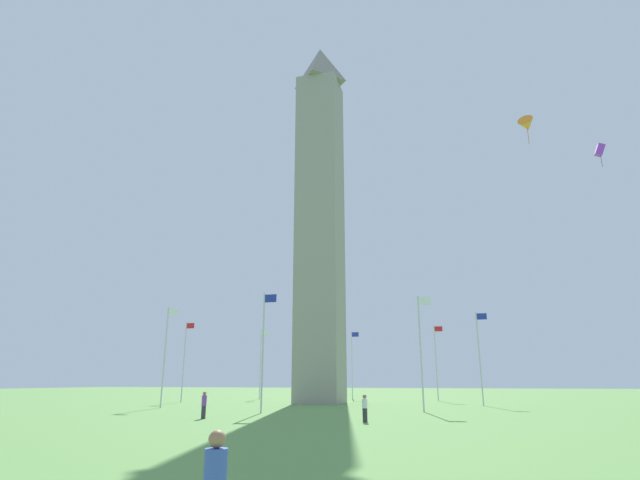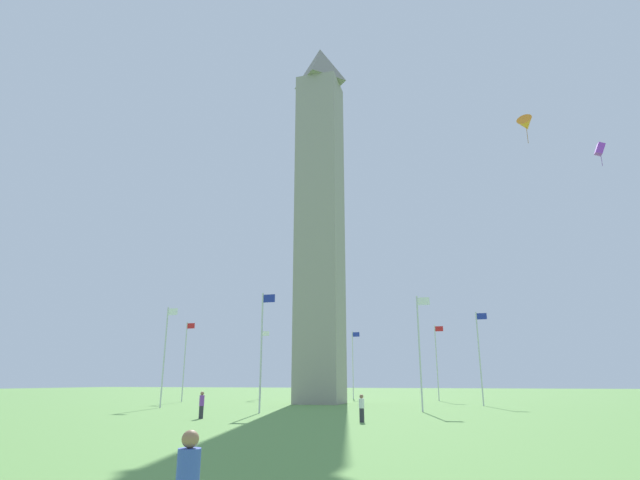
# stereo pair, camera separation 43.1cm
# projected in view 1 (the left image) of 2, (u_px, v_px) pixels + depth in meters

# --- Properties ---
(ground_plane) EXTENTS (260.00, 260.00, 0.00)m
(ground_plane) POSITION_uv_depth(u_px,v_px,m) (320.00, 404.00, 53.75)
(ground_plane) COLOR #609347
(obelisk_monument) EXTENTS (4.92, 4.92, 44.71)m
(obelisk_monument) POSITION_uv_depth(u_px,v_px,m) (320.00, 209.00, 59.85)
(obelisk_monument) COLOR gray
(obelisk_monument) RESTS_ON ground
(flagpole_n) EXTENTS (1.12, 0.14, 9.29)m
(flagpole_n) POSITION_uv_depth(u_px,v_px,m) (480.00, 354.00, 50.75)
(flagpole_n) COLOR silver
(flagpole_n) RESTS_ON ground
(flagpole_ne) EXTENTS (1.12, 0.14, 9.29)m
(flagpole_ne) POSITION_uv_depth(u_px,v_px,m) (436.00, 359.00, 63.09)
(flagpole_ne) COLOR silver
(flagpole_ne) RESTS_ON ground
(flagpole_e) EXTENTS (1.12, 0.14, 9.29)m
(flagpole_e) POSITION_uv_depth(u_px,v_px,m) (352.00, 362.00, 70.76)
(flagpole_e) COLOR silver
(flagpole_e) RESTS_ON ground
(flagpole_se) EXTENTS (1.12, 0.14, 9.29)m
(flagpole_se) POSITION_uv_depth(u_px,v_px,m) (261.00, 361.00, 69.26)
(flagpole_se) COLOR silver
(flagpole_se) RESTS_ON ground
(flagpole_s) EXTENTS (1.12, 0.14, 9.29)m
(flagpole_s) POSITION_uv_depth(u_px,v_px,m) (184.00, 358.00, 59.48)
(flagpole_s) COLOR silver
(flagpole_s) RESTS_ON ground
(flagpole_sw) EXTENTS (1.12, 0.14, 9.29)m
(flagpole_sw) POSITION_uv_depth(u_px,v_px,m) (165.00, 352.00, 47.14)
(flagpole_sw) COLOR silver
(flagpole_sw) RESTS_ON ground
(flagpole_w) EXTENTS (1.12, 0.14, 9.29)m
(flagpole_w) POSITION_uv_depth(u_px,v_px,m) (263.00, 346.00, 39.47)
(flagpole_w) COLOR silver
(flagpole_w) RESTS_ON ground
(flagpole_nw) EXTENTS (1.12, 0.14, 9.29)m
(flagpole_nw) POSITION_uv_depth(u_px,v_px,m) (421.00, 347.00, 40.96)
(flagpole_nw) COLOR silver
(flagpole_nw) RESTS_ON ground
(person_white_shirt) EXTENTS (0.32, 0.32, 1.60)m
(person_white_shirt) POSITION_uv_depth(u_px,v_px,m) (365.00, 408.00, 29.95)
(person_white_shirt) COLOR #2D2D38
(person_white_shirt) RESTS_ON ground
(person_purple_shirt) EXTENTS (0.32, 0.32, 1.71)m
(person_purple_shirt) POSITION_uv_depth(u_px,v_px,m) (204.00, 405.00, 32.74)
(person_purple_shirt) COLOR #2D2D38
(person_purple_shirt) RESTS_ON ground
(kite_purple_box) EXTENTS (1.02, 0.65, 2.36)m
(kite_purple_box) POSITION_uv_depth(u_px,v_px,m) (600.00, 150.00, 47.29)
(kite_purple_box) COLOR purple
(kite_orange_delta) EXTENTS (1.74, 1.96, 2.63)m
(kite_orange_delta) POSITION_uv_depth(u_px,v_px,m) (527.00, 125.00, 43.12)
(kite_orange_delta) COLOR orange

